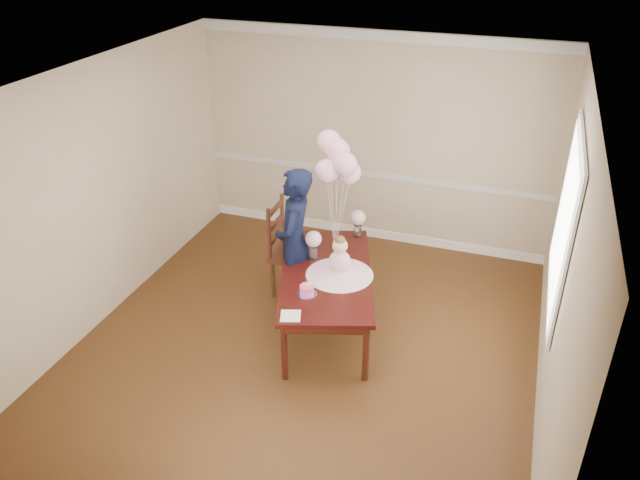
# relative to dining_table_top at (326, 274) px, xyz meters

# --- Properties ---
(floor) EXTENTS (4.50, 5.00, 0.00)m
(floor) POSITION_rel_dining_table_top_xyz_m (-0.08, -0.39, -0.66)
(floor) COLOR #361E0D
(floor) RESTS_ON ground
(ceiling) EXTENTS (4.50, 5.00, 0.02)m
(ceiling) POSITION_rel_dining_table_top_xyz_m (-0.08, -0.39, 2.04)
(ceiling) COLOR white
(ceiling) RESTS_ON wall_back
(wall_back) EXTENTS (4.50, 0.02, 2.70)m
(wall_back) POSITION_rel_dining_table_top_xyz_m (-0.08, 2.11, 0.69)
(wall_back) COLOR tan
(wall_back) RESTS_ON floor
(wall_front) EXTENTS (4.50, 0.02, 2.70)m
(wall_front) POSITION_rel_dining_table_top_xyz_m (-0.08, -2.89, 0.69)
(wall_front) COLOR tan
(wall_front) RESTS_ON floor
(wall_left) EXTENTS (0.02, 5.00, 2.70)m
(wall_left) POSITION_rel_dining_table_top_xyz_m (-2.33, -0.39, 0.69)
(wall_left) COLOR tan
(wall_left) RESTS_ON floor
(wall_right) EXTENTS (0.02, 5.00, 2.70)m
(wall_right) POSITION_rel_dining_table_top_xyz_m (2.17, -0.39, 0.69)
(wall_right) COLOR tan
(wall_right) RESTS_ON floor
(chair_rail_trim) EXTENTS (4.50, 0.02, 0.07)m
(chair_rail_trim) POSITION_rel_dining_table_top_xyz_m (-0.08, 2.10, 0.24)
(chair_rail_trim) COLOR silver
(chair_rail_trim) RESTS_ON wall_back
(crown_molding) EXTENTS (4.50, 0.02, 0.12)m
(crown_molding) POSITION_rel_dining_table_top_xyz_m (-0.08, 2.10, 1.97)
(crown_molding) COLOR silver
(crown_molding) RESTS_ON wall_back
(baseboard_trim) EXTENTS (4.50, 0.02, 0.12)m
(baseboard_trim) POSITION_rel_dining_table_top_xyz_m (-0.08, 2.10, -0.60)
(baseboard_trim) COLOR white
(baseboard_trim) RESTS_ON floor
(window_frame) EXTENTS (0.02, 1.66, 1.56)m
(window_frame) POSITION_rel_dining_table_top_xyz_m (2.15, 0.11, 0.89)
(window_frame) COLOR white
(window_frame) RESTS_ON wall_right
(window_blinds) EXTENTS (0.01, 1.50, 1.40)m
(window_blinds) POSITION_rel_dining_table_top_xyz_m (2.13, 0.11, 0.89)
(window_blinds) COLOR white
(window_blinds) RESTS_ON wall_right
(dining_table_top) EXTENTS (1.42, 2.00, 0.05)m
(dining_table_top) POSITION_rel_dining_table_top_xyz_m (0.00, 0.00, 0.00)
(dining_table_top) COLOR black
(dining_table_top) RESTS_ON table_leg_fl
(table_apron) EXTENTS (1.31, 1.89, 0.09)m
(table_apron) POSITION_rel_dining_table_top_xyz_m (0.00, 0.00, -0.07)
(table_apron) COLOR black
(table_apron) RESTS_ON table_leg_fl
(table_leg_fl) EXTENTS (0.08, 0.08, 0.63)m
(table_leg_fl) POSITION_rel_dining_table_top_xyz_m (-0.10, -0.91, -0.34)
(table_leg_fl) COLOR black
(table_leg_fl) RESTS_ON floor
(table_leg_fr) EXTENTS (0.08, 0.08, 0.63)m
(table_leg_fr) POSITION_rel_dining_table_top_xyz_m (0.62, -0.67, -0.34)
(table_leg_fr) COLOR black
(table_leg_fr) RESTS_ON floor
(table_leg_bl) EXTENTS (0.08, 0.08, 0.63)m
(table_leg_bl) POSITION_rel_dining_table_top_xyz_m (-0.62, 0.67, -0.34)
(table_leg_bl) COLOR black
(table_leg_bl) RESTS_ON floor
(table_leg_br) EXTENTS (0.08, 0.08, 0.63)m
(table_leg_br) POSITION_rel_dining_table_top_xyz_m (0.10, 0.91, -0.34)
(table_leg_br) COLOR black
(table_leg_br) RESTS_ON floor
(baby_skirt) EXTENTS (0.87, 0.87, 0.09)m
(baby_skirt) POSITION_rel_dining_table_top_xyz_m (0.14, -0.00, 0.07)
(baby_skirt) COLOR #F9B7DB
(baby_skirt) RESTS_ON dining_table_top
(baby_torso) EXTENTS (0.22, 0.22, 0.22)m
(baby_torso) POSITION_rel_dining_table_top_xyz_m (0.14, -0.00, 0.19)
(baby_torso) COLOR #FFA1D9
(baby_torso) RESTS_ON baby_skirt
(baby_head) EXTENTS (0.15, 0.15, 0.15)m
(baby_head) POSITION_rel_dining_table_top_xyz_m (0.14, -0.00, 0.36)
(baby_head) COLOR beige
(baby_head) RESTS_ON baby_torso
(baby_hair) EXTENTS (0.11, 0.11, 0.11)m
(baby_hair) POSITION_rel_dining_table_top_xyz_m (0.14, -0.00, 0.41)
(baby_hair) COLOR brown
(baby_hair) RESTS_ON baby_head
(cake_platter) EXTENTS (0.25, 0.25, 0.01)m
(cake_platter) POSITION_rel_dining_table_top_xyz_m (-0.05, -0.44, 0.03)
(cake_platter) COLOR #B9B9BD
(cake_platter) RESTS_ON dining_table_top
(birthday_cake) EXTENTS (0.17, 0.17, 0.09)m
(birthday_cake) POSITION_rel_dining_table_top_xyz_m (-0.05, -0.44, 0.08)
(birthday_cake) COLOR #F04C95
(birthday_cake) RESTS_ON cake_platter
(cake_flower_a) EXTENTS (0.03, 0.03, 0.03)m
(cake_flower_a) POSITION_rel_dining_table_top_xyz_m (-0.05, -0.44, 0.13)
(cake_flower_a) COLOR white
(cake_flower_a) RESTS_ON birthday_cake
(cake_flower_b) EXTENTS (0.03, 0.03, 0.03)m
(cake_flower_b) POSITION_rel_dining_table_top_xyz_m (-0.03, -0.42, 0.13)
(cake_flower_b) COLOR white
(cake_flower_b) RESTS_ON birthday_cake
(rose_vase_near) EXTENTS (0.11, 0.11, 0.14)m
(rose_vase_near) POSITION_rel_dining_table_top_xyz_m (-0.21, 0.22, 0.10)
(rose_vase_near) COLOR white
(rose_vase_near) RESTS_ON dining_table_top
(roses_near) EXTENTS (0.17, 0.17, 0.17)m
(roses_near) POSITION_rel_dining_table_top_xyz_m (-0.21, 0.22, 0.26)
(roses_near) COLOR beige
(roses_near) RESTS_ON rose_vase_near
(rose_vase_far) EXTENTS (0.11, 0.11, 0.14)m
(rose_vase_far) POSITION_rel_dining_table_top_xyz_m (0.09, 0.84, 0.10)
(rose_vase_far) COLOR silver
(rose_vase_far) RESTS_ON dining_table_top
(roses_far) EXTENTS (0.17, 0.17, 0.17)m
(roses_far) POSITION_rel_dining_table_top_xyz_m (0.09, 0.84, 0.26)
(roses_far) COLOR beige
(roses_far) RESTS_ON rose_vase_far
(napkin) EXTENTS (0.23, 0.23, 0.01)m
(napkin) POSITION_rel_dining_table_top_xyz_m (-0.06, -0.83, 0.03)
(napkin) COLOR white
(napkin) RESTS_ON dining_table_top
(balloon_weight) EXTENTS (0.05, 0.05, 0.02)m
(balloon_weight) POSITION_rel_dining_table_top_xyz_m (-0.07, 0.50, 0.03)
(balloon_weight) COLOR silver
(balloon_weight) RESTS_ON dining_table_top
(balloon_a) EXTENTS (0.25, 0.25, 0.25)m
(balloon_a) POSITION_rel_dining_table_top_xyz_m (-0.15, 0.47, 0.93)
(balloon_a) COLOR #FBB2CC
(balloon_a) RESTS_ON balloon_ribbon_a
(balloon_b) EXTENTS (0.25, 0.25, 0.25)m
(balloon_b) POSITION_rel_dining_table_top_xyz_m (0.03, 0.49, 1.02)
(balloon_b) COLOR #F5ADC2
(balloon_b) RESTS_ON balloon_ribbon_b
(balloon_c) EXTENTS (0.25, 0.25, 0.25)m
(balloon_c) POSITION_rel_dining_table_top_xyz_m (-0.08, 0.59, 1.11)
(balloon_c) COLOR #FFB4C8
(balloon_c) RESTS_ON balloon_ribbon_c
(balloon_d) EXTENTS (0.25, 0.25, 0.25)m
(balloon_d) POSITION_rel_dining_table_top_xyz_m (-0.17, 0.58, 1.20)
(balloon_d) COLOR #F7AFC8
(balloon_d) RESTS_ON balloon_ribbon_d
(balloon_e) EXTENTS (0.25, 0.25, 0.25)m
(balloon_e) POSITION_rel_dining_table_top_xyz_m (0.04, 0.61, 0.88)
(balloon_e) COLOR #FFB4C8
(balloon_e) RESTS_ON balloon_ribbon_e
(balloon_ribbon_a) EXTENTS (0.08, 0.03, 0.76)m
(balloon_ribbon_a) POSITION_rel_dining_table_top_xyz_m (-0.11, 0.49, 0.41)
(balloon_ribbon_a) COLOR white
(balloon_ribbon_a) RESTS_ON balloon_weight
(balloon_ribbon_b) EXTENTS (0.10, 0.02, 0.85)m
(balloon_ribbon_b) POSITION_rel_dining_table_top_xyz_m (-0.02, 0.49, 0.46)
(balloon_ribbon_b) COLOR white
(balloon_ribbon_b) RESTS_ON balloon_weight
(balloon_ribbon_c) EXTENTS (0.01, 0.09, 0.94)m
(balloon_ribbon_c) POSITION_rel_dining_table_top_xyz_m (-0.07, 0.55, 0.50)
(balloon_ribbon_c) COLOR white
(balloon_ribbon_c) RESTS_ON balloon_weight
(balloon_ribbon_d) EXTENTS (0.10, 0.07, 1.03)m
(balloon_ribbon_d) POSITION_rel_dining_table_top_xyz_m (-0.12, 0.54, 0.55)
(balloon_ribbon_d) COLOR white
(balloon_ribbon_d) RESTS_ON balloon_weight
(balloon_ribbon_e) EXTENTS (0.10, 0.10, 0.70)m
(balloon_ribbon_e) POSITION_rel_dining_table_top_xyz_m (-0.01, 0.56, 0.39)
(balloon_ribbon_e) COLOR white
(balloon_ribbon_e) RESTS_ON balloon_weight
(dining_chair_seat) EXTENTS (0.49, 0.49, 0.06)m
(dining_chair_seat) POSITION_rel_dining_table_top_xyz_m (-0.55, 0.52, -0.16)
(dining_chair_seat) COLOR #391A0F
(dining_chair_seat) RESTS_ON chair_leg_fl
(chair_leg_fl) EXTENTS (0.04, 0.04, 0.47)m
(chair_leg_fl) POSITION_rel_dining_table_top_xyz_m (-0.74, 0.32, -0.42)
(chair_leg_fl) COLOR #3B2010
(chair_leg_fl) RESTS_ON floor
(chair_leg_fr) EXTENTS (0.04, 0.04, 0.47)m
(chair_leg_fr) POSITION_rel_dining_table_top_xyz_m (-0.35, 0.33, -0.42)
(chair_leg_fr) COLOR #3E2410
(chair_leg_fr) RESTS_ON floor
(chair_leg_bl) EXTENTS (0.04, 0.04, 0.47)m
(chair_leg_bl) POSITION_rel_dining_table_top_xyz_m (-0.75, 0.72, -0.42)
(chair_leg_bl) COLOR #37170F
(chair_leg_bl) RESTS_ON floor
(chair_leg_br) EXTENTS (0.04, 0.04, 0.47)m
(chair_leg_br) POSITION_rel_dining_table_top_xyz_m (-0.35, 0.72, -0.42)
(chair_leg_br) COLOR #371A0F
(chair_leg_br) RESTS_ON floor
(chair_back_post_l) EXTENTS (0.04, 0.04, 0.62)m
(chair_back_post_l) POSITION_rel_dining_table_top_xyz_m (-0.76, 0.32, 0.16)
(chair_back_post_l) COLOR #3E1710
(chair_back_post_l) RESTS_ON dining_chair_seat
(chair_back_post_r) EXTENTS (0.04, 0.04, 0.62)m
(chair_back_post_r) POSITION_rel_dining_table_top_xyz_m (-0.77, 0.72, 0.16)
(chair_back_post_r) COLOR #3A1F0F
(chair_back_post_r) RESTS_ON dining_chair_seat
(chair_slat_low) EXTENTS (0.04, 0.44, 0.06)m
(chair_slat_low) POSITION_rel_dining_table_top_xyz_m (-0.77, 0.52, 0.03)
(chair_slat_low) COLOR #3E1C10
(chair_slat_low) RESTS_ON dining_chair_seat
(chair_slat_mid) EXTENTS (0.04, 0.44, 0.06)m
(chair_slat_mid) POSITION_rel_dining_table_top_xyz_m (-0.77, 0.52, 0.20)
(chair_slat_mid) COLOR #3D1510
(chair_slat_mid) RESTS_ON dining_chair_seat
(chair_slat_top) EXTENTS (0.04, 0.44, 0.06)m
(chair_slat_top) POSITION_rel_dining_table_top_xyz_m (-0.77, 0.52, 0.38)
(chair_slat_top) COLOR #321A0D
(chair_slat_top) RESTS_ON dining_chair_seat
(woman) EXTENTS (0.50, 0.67, 1.67)m
(woman) POSITION_rel_dining_table_top_xyz_m (-0.42, 0.21, 0.18)
(woman) COLOR black
(woman) RESTS_ON floor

